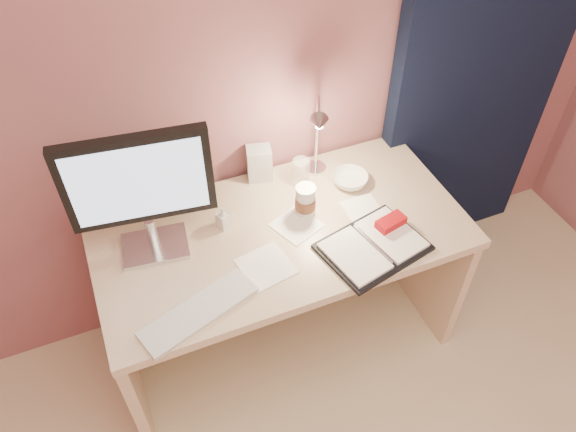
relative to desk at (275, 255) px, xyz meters
name	(u,v)px	position (x,y,z in m)	size (l,w,h in m)	color
room	(469,45)	(0.95, 0.24, 0.63)	(3.50, 3.50, 3.50)	#C6B28E
desk	(275,255)	(0.00, 0.00, 0.00)	(1.40, 0.70, 0.73)	beige
monitor	(140,186)	(-0.46, 0.02, 0.53)	(0.48, 0.20, 0.51)	silver
keyboard	(199,312)	(-0.39, -0.32, 0.23)	(0.41, 0.12, 0.02)	silver
planner	(375,244)	(0.28, -0.28, 0.24)	(0.42, 0.35, 0.06)	black
paper_a	(266,266)	(-0.12, -0.22, 0.23)	(0.17, 0.17, 0.00)	white
paper_b	(362,209)	(0.33, -0.09, 0.23)	(0.14, 0.14, 0.00)	white
paper_c	(297,225)	(0.06, -0.07, 0.23)	(0.16, 0.16, 0.00)	white
coffee_cup	(305,201)	(0.12, -0.02, 0.29)	(0.08, 0.08, 0.13)	silver
clear_cup	(301,172)	(0.17, 0.14, 0.29)	(0.07, 0.07, 0.12)	white
bowl	(350,180)	(0.35, 0.06, 0.25)	(0.15, 0.15, 0.05)	white
lotion_bottle	(223,217)	(-0.19, 0.03, 0.27)	(0.04, 0.04, 0.10)	silver
dark_jar	(197,181)	(-0.23, 0.22, 0.31)	(0.12, 0.12, 0.17)	black
product_box	(259,163)	(0.03, 0.24, 0.30)	(0.10, 0.08, 0.15)	silver
desk_lamp	(337,133)	(0.30, 0.10, 0.47)	(0.15, 0.23, 0.39)	silver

